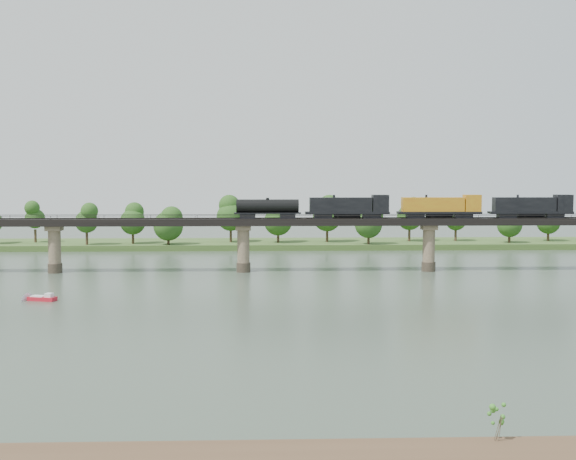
{
  "coord_description": "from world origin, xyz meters",
  "views": [
    {
      "loc": [
        4.21,
        -123.74,
        20.52
      ],
      "look_at": [
        9.56,
        30.0,
        9.0
      ],
      "focal_mm": 45.0,
      "sensor_mm": 36.0,
      "label": 1
    }
  ],
  "objects": [
    {
      "name": "freight_train",
      "position": [
        35.68,
        30.0,
        13.9
      ],
      "size": [
        72.94,
        2.84,
        5.02
      ],
      "color": "black",
      "rests_on": "bridge"
    },
    {
      "name": "far_treeline",
      "position": [
        -8.21,
        80.52,
        8.83
      ],
      "size": [
        289.06,
        17.54,
        13.6
      ],
      "color": "#382619",
      "rests_on": "far_bank"
    },
    {
      "name": "motorboat",
      "position": [
        -32.18,
        -4.67,
        0.44
      ],
      "size": [
        4.91,
        2.87,
        1.3
      ],
      "rotation": [
        0.0,
        0.0,
        -0.28
      ],
      "color": "red",
      "rests_on": "ground"
    },
    {
      "name": "sapling",
      "position": [
        21.7,
        -72.0,
        2.68
      ],
      "size": [
        1.02,
        1.02,
        2.4
      ],
      "rotation": [
        0.0,
        0.0,
        0.4
      ],
      "color": "brown",
      "rests_on": "near_bank"
    },
    {
      "name": "bridge",
      "position": [
        0.0,
        30.0,
        5.46
      ],
      "size": [
        236.0,
        30.0,
        11.5
      ],
      "color": "#473A2D",
      "rests_on": "ground"
    },
    {
      "name": "ground",
      "position": [
        0.0,
        0.0,
        0.0
      ],
      "size": [
        400.0,
        400.0,
        0.0
      ],
      "primitive_type": "plane",
      "color": "#334234",
      "rests_on": "ground"
    },
    {
      "name": "far_bank",
      "position": [
        0.0,
        85.0,
        0.8
      ],
      "size": [
        300.0,
        24.0,
        1.6
      ],
      "primitive_type": "cube",
      "color": "#355221",
      "rests_on": "ground"
    },
    {
      "name": "bridge_superstructure",
      "position": [
        0.0,
        30.0,
        11.79
      ],
      "size": [
        220.0,
        4.9,
        0.75
      ],
      "color": "black",
      "rests_on": "bridge"
    }
  ]
}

